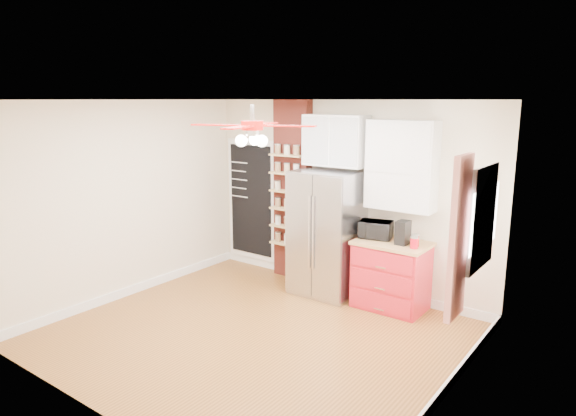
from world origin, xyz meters
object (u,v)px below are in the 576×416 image
Objects in this scene: toaster_oven at (376,230)px; pantry_jar_oats at (278,185)px; ceiling_fan at (252,126)px; fridge at (327,233)px; red_cabinet at (391,275)px; coffee_maker at (403,233)px; canister_left at (414,243)px.

pantry_jar_oats reaches higher than toaster_oven.
ceiling_fan reaches higher than pantry_jar_oats.
fridge is at bearing 91.76° from ceiling_fan.
coffee_maker reaches higher than red_cabinet.
red_cabinet is 8.01× the size of pantry_jar_oats.
fridge is at bearing -177.19° from coffee_maker.
red_cabinet is at bearing 2.95° from fridge.
toaster_oven is (-0.26, 0.03, 0.56)m from red_cabinet.
red_cabinet is at bearing -21.43° from toaster_oven.
pantry_jar_oats is (-2.30, 0.23, 0.47)m from canister_left.
ceiling_fan is at bearing -121.29° from coffee_maker.
pantry_jar_oats is at bearing 162.81° from toaster_oven.
coffee_maker is 2.59× the size of pantry_jar_oats.
pantry_jar_oats is at bearing 176.58° from red_cabinet.
pantry_jar_oats is (-0.99, 0.17, 0.56)m from fridge.
ceiling_fan reaches higher than canister_left.
toaster_oven is 1.39× the size of coffee_maker.
fridge reaches higher than canister_left.
ceiling_fan is at bearing -88.24° from fridge.
coffee_maker reaches higher than toaster_oven.
pantry_jar_oats is (-1.96, 0.12, 0.98)m from red_cabinet.
canister_left reaches higher than red_cabinet.
fridge is at bearing 177.15° from canister_left.
pantry_jar_oats reaches higher than canister_left.
fridge is at bearing 172.33° from toaster_oven.
red_cabinet is at bearing 172.21° from coffee_maker.
fridge reaches higher than toaster_oven.
fridge reaches higher than red_cabinet.
canister_left is 2.36m from pantry_jar_oats.
canister_left is (1.26, 1.56, -1.46)m from ceiling_fan.
pantry_jar_oats reaches higher than coffee_maker.
red_cabinet is 2.75m from ceiling_fan.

